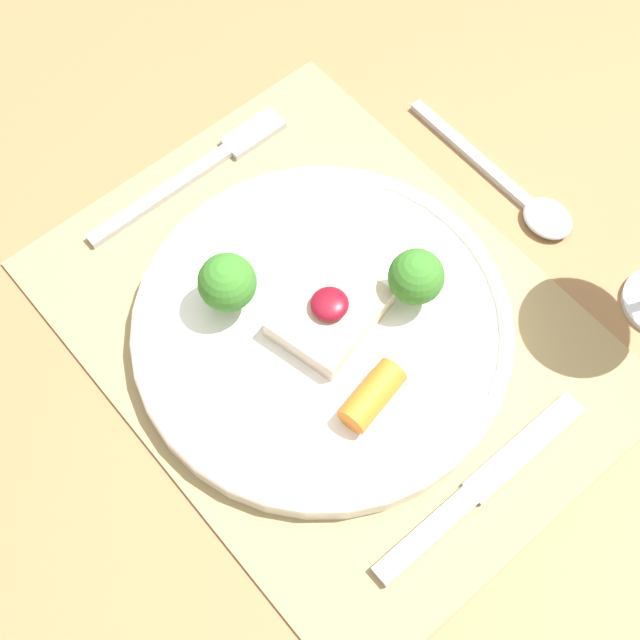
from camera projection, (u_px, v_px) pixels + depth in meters
ground_plane at (325, 536)px, 1.37m from camera, size 8.00×8.00×0.00m
dining_table at (328, 369)px, 0.78m from camera, size 1.30×1.21×0.73m
placemat at (329, 329)px, 0.71m from camera, size 0.44×0.33×0.00m
dinner_plate at (320, 322)px, 0.69m from camera, size 0.30×0.30×0.07m
fork at (202, 168)px, 0.77m from camera, size 0.02×0.20×0.01m
knife at (468, 498)px, 0.64m from camera, size 0.02×0.20×0.01m
spoon at (523, 197)px, 0.76m from camera, size 0.18×0.04×0.01m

